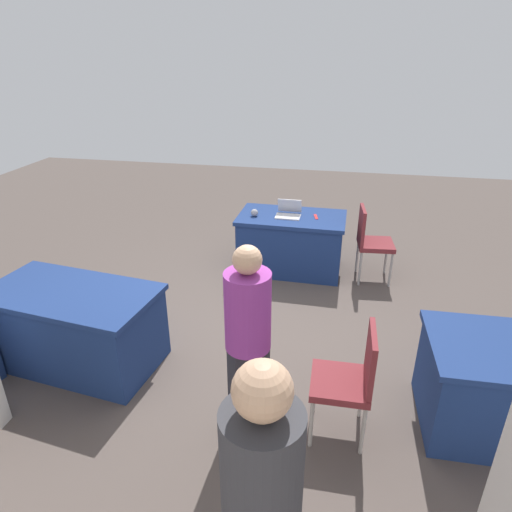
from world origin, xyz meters
The scene contains 10 objects.
ground_plane centered at (0.00, 0.00, 0.00)m, with size 14.40×14.40×0.00m, color #4C423D.
table_foreground centered at (-0.28, -1.64, 0.39)m, with size 1.42×0.83×0.77m.
table_mid_left centered at (1.47, 0.76, 0.39)m, with size 1.67×1.03×0.77m.
chair_near_front centered at (-1.08, 1.17, 0.55)m, with size 0.45×0.45×0.96m.
chair_tucked_right centered at (-1.31, -1.54, 0.57)m, with size 0.48×0.48×0.98m.
person_attendee_browsing centered at (-0.31, 1.24, 0.88)m, with size 0.47×0.47×1.59m.
person_organiser centered at (-0.68, 2.67, 1.00)m, with size 0.40×0.40×1.78m.
laptop_silver centered at (-0.23, -1.63, 0.81)m, with size 0.32×0.30×0.21m.
yarn_ball centered at (0.20, -1.53, 0.82)m, with size 0.09×0.09×0.09m, color gray.
scissors_red centered at (-0.59, -1.66, 0.78)m, with size 0.18×0.04×0.01m, color red.
Camera 1 is at (-0.90, 3.91, 2.79)m, focal length 31.47 mm.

